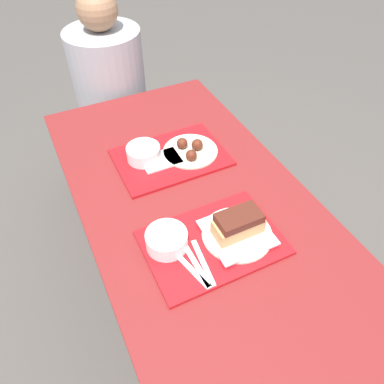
# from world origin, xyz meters

# --- Properties ---
(ground_plane) EXTENTS (12.00, 12.00, 0.00)m
(ground_plane) POSITION_xyz_m (0.00, 0.00, 0.00)
(ground_plane) COLOR #4C4742
(picnic_table) EXTENTS (0.77, 1.52, 0.77)m
(picnic_table) POSITION_xyz_m (0.00, 0.00, 0.66)
(picnic_table) COLOR maroon
(picnic_table) RESTS_ON ground_plane
(picnic_bench_far) EXTENTS (0.73, 0.28, 0.48)m
(picnic_bench_far) POSITION_xyz_m (0.00, 0.98, 0.39)
(picnic_bench_far) COLOR maroon
(picnic_bench_far) RESTS_ON ground_plane
(tray_near) EXTENTS (0.42, 0.29, 0.01)m
(tray_near) POSITION_xyz_m (-0.04, -0.20, 0.78)
(tray_near) COLOR #B21419
(tray_near) RESTS_ON picnic_table
(tray_far) EXTENTS (0.42, 0.29, 0.01)m
(tray_far) POSITION_xyz_m (0.01, 0.24, 0.78)
(tray_far) COLOR #B21419
(tray_far) RESTS_ON picnic_table
(bowl_coleslaw_near) EXTENTS (0.13, 0.13, 0.05)m
(bowl_coleslaw_near) POSITION_xyz_m (-0.17, -0.15, 0.82)
(bowl_coleslaw_near) COLOR white
(bowl_coleslaw_near) RESTS_ON tray_near
(brisket_sandwich_plate) EXTENTS (0.22, 0.22, 0.10)m
(brisket_sandwich_plate) POSITION_xyz_m (0.04, -0.21, 0.82)
(brisket_sandwich_plate) COLOR beige
(brisket_sandwich_plate) RESTS_ON tray_near
(plastic_fork_near) EXTENTS (0.02, 0.17, 0.00)m
(plastic_fork_near) POSITION_xyz_m (-0.12, -0.25, 0.79)
(plastic_fork_near) COLOR white
(plastic_fork_near) RESTS_ON tray_near
(plastic_knife_near) EXTENTS (0.03, 0.17, 0.00)m
(plastic_knife_near) POSITION_xyz_m (-0.10, -0.25, 0.79)
(plastic_knife_near) COLOR white
(plastic_knife_near) RESTS_ON tray_near
(plastic_spoon_near) EXTENTS (0.06, 0.17, 0.00)m
(plastic_spoon_near) POSITION_xyz_m (-0.14, -0.25, 0.79)
(plastic_spoon_near) COLOR white
(plastic_spoon_near) RESTS_ON tray_near
(condiment_packet) EXTENTS (0.04, 0.03, 0.01)m
(condiment_packet) POSITION_xyz_m (-0.03, -0.13, 0.79)
(condiment_packet) COLOR teal
(condiment_packet) RESTS_ON tray_near
(bowl_coleslaw_far) EXTENTS (0.13, 0.13, 0.05)m
(bowl_coleslaw_far) POSITION_xyz_m (-0.09, 0.27, 0.82)
(bowl_coleslaw_far) COLOR white
(bowl_coleslaw_far) RESTS_ON tray_far
(wings_plate_far) EXTENTS (0.21, 0.21, 0.05)m
(wings_plate_far) POSITION_xyz_m (0.09, 0.23, 0.80)
(wings_plate_far) COLOR beige
(wings_plate_far) RESTS_ON tray_far
(napkin_far) EXTENTS (0.15, 0.10, 0.01)m
(napkin_far) POSITION_xyz_m (-0.03, 0.23, 0.79)
(napkin_far) COLOR white
(napkin_far) RESTS_ON tray_far
(person_seated_across) EXTENTS (0.37, 0.37, 0.72)m
(person_seated_across) POSITION_xyz_m (-0.02, 0.98, 0.78)
(person_seated_across) COLOR #9E9EA3
(person_seated_across) RESTS_ON picnic_bench_far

